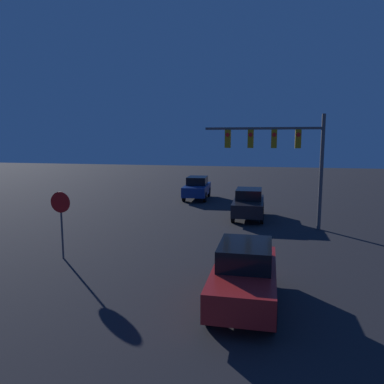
{
  "coord_description": "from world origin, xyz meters",
  "views": [
    {
      "loc": [
        3.19,
        0.09,
        4.45
      ],
      "look_at": [
        0.0,
        14.39,
        2.34
      ],
      "focal_mm": 35.0,
      "sensor_mm": 36.0,
      "label": 1
    }
  ],
  "objects": [
    {
      "name": "traffic_signal_mast",
      "position": [
        3.46,
        19.02,
        3.96
      ],
      "size": [
        5.78,
        0.3,
        5.61
      ],
      "color": "#4C4C51",
      "rests_on": "ground_plane"
    },
    {
      "name": "stop_sign",
      "position": [
        -4.46,
        12.21,
        1.77
      ],
      "size": [
        0.77,
        0.07,
        2.51
      ],
      "color": "#4C4C51",
      "rests_on": "ground_plane"
    },
    {
      "name": "car_far",
      "position": [
        -2.42,
        26.92,
        0.84
      ],
      "size": [
        1.91,
        4.18,
        1.64
      ],
      "rotation": [
        0.0,
        0.0,
        3.21
      ],
      "color": "navy",
      "rests_on": "ground_plane"
    },
    {
      "name": "car_mid",
      "position": [
        1.79,
        20.96,
        0.84
      ],
      "size": [
        1.78,
        4.12,
        1.64
      ],
      "rotation": [
        0.0,
        0.0,
        3.17
      ],
      "color": "black",
      "rests_on": "ground_plane"
    },
    {
      "name": "car_near",
      "position": [
        2.47,
        9.81,
        0.84
      ],
      "size": [
        1.74,
        4.1,
        1.64
      ],
      "rotation": [
        0.0,
        0.0,
        3.16
      ],
      "color": "#B21E1E",
      "rests_on": "ground_plane"
    }
  ]
}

